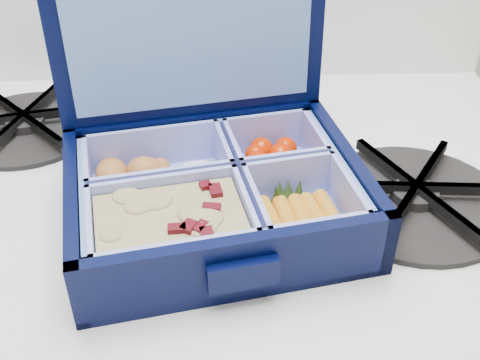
{
  "coord_description": "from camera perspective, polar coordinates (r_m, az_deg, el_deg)",
  "views": [
    {
      "loc": [
        0.01,
        1.22,
        1.33
      ],
      "look_at": [
        0.03,
        1.64,
        1.02
      ],
      "focal_mm": 45.0,
      "sensor_mm": 36.0,
      "label": 1
    }
  ],
  "objects": [
    {
      "name": "burner_grate_rear",
      "position": [
        0.7,
        -19.67,
        5.13
      ],
      "size": [
        0.19,
        0.19,
        0.02
      ],
      "primitive_type": "cylinder",
      "rotation": [
        0.0,
        0.0,
        0.22
      ],
      "color": "black",
      "rests_on": "stove"
    },
    {
      "name": "burner_grate",
      "position": [
        0.57,
        16.28,
        -1.12
      ],
      "size": [
        0.19,
        0.19,
        0.03
      ],
      "primitive_type": "cylinder",
      "rotation": [
        0.0,
        0.0,
        -0.08
      ],
      "color": "black",
      "rests_on": "stove"
    },
    {
      "name": "bento_box",
      "position": [
        0.52,
        -2.32,
        -1.48
      ],
      "size": [
        0.28,
        0.24,
        0.06
      ],
      "primitive_type": null,
      "rotation": [
        0.0,
        0.0,
        0.19
      ],
      "color": "black",
      "rests_on": "stove"
    },
    {
      "name": "fork",
      "position": [
        0.65,
        0.12,
        4.28
      ],
      "size": [
        0.13,
        0.16,
        0.01
      ],
      "primitive_type": null,
      "rotation": [
        0.0,
        0.0,
        -0.62
      ],
      "color": "silver",
      "rests_on": "stove"
    }
  ]
}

